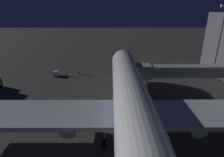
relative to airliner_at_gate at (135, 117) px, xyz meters
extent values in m
plane|color=#383533|center=(0.00, -7.50, -5.59)|extent=(320.00, 320.00, 0.00)
cylinder|color=silver|center=(0.00, -1.18, 0.13)|extent=(5.73, 52.79, 5.73)
sphere|color=silver|center=(0.00, -27.58, 0.13)|extent=(5.62, 5.62, 5.62)
cube|color=navy|center=(0.00, -1.18, -0.30)|extent=(5.79, 50.67, 0.50)
cube|color=black|center=(0.00, -25.86, 1.13)|extent=(3.15, 1.40, 0.90)
cube|color=#B7BABF|center=(0.00, -2.19, -0.87)|extent=(57.26, 7.48, 0.70)
cylinder|color=#B7BABF|center=(-9.36, -3.19, -2.66)|extent=(2.57, 5.47, 2.57)
cylinder|color=black|center=(-9.36, -5.93, -2.66)|extent=(2.18, 0.15, 2.18)
cylinder|color=#B7BABF|center=(9.36, -3.19, -2.66)|extent=(2.57, 5.47, 2.57)
cylinder|color=black|center=(9.36, -5.93, -2.66)|extent=(2.18, 0.15, 2.18)
cylinder|color=#B7BABF|center=(0.00, -24.08, -3.26)|extent=(0.28, 0.28, 2.25)
cylinder|color=black|center=(0.00, -24.08, -4.99)|extent=(0.45, 1.20, 1.20)
cylinder|color=#B7BABF|center=(-4.20, -1.19, -3.26)|extent=(0.28, 0.28, 2.25)
cylinder|color=black|center=(-4.20, -1.84, -4.99)|extent=(0.45, 1.20, 1.20)
cylinder|color=black|center=(-4.20, -0.54, -4.99)|extent=(0.45, 1.20, 1.20)
cylinder|color=#B7BABF|center=(4.20, -1.19, -3.26)|extent=(0.28, 0.28, 2.25)
cylinder|color=black|center=(4.20, -1.84, -4.99)|extent=(0.45, 1.20, 1.20)
cylinder|color=black|center=(4.20, -0.54, -4.99)|extent=(0.45, 1.20, 1.20)
cube|color=#9E9E99|center=(-13.93, -18.51, 0.13)|extent=(19.66, 2.60, 2.50)
cube|color=#9E9E99|center=(-4.10, -18.51, 0.13)|extent=(3.20, 3.40, 3.00)
cube|color=black|center=(-2.70, -18.51, 0.13)|extent=(0.70, 3.20, 2.70)
cylinder|color=#B7BABF|center=(-5.10, -18.51, -3.35)|extent=(0.56, 0.56, 4.47)
cylinder|color=black|center=(-5.70, -18.51, -5.29)|extent=(0.25, 0.60, 0.60)
cylinder|color=black|center=(-4.50, -18.51, -5.29)|extent=(0.25, 0.60, 0.60)
cylinder|color=#59595E|center=(-25.50, -28.03, 4.06)|extent=(0.40, 0.40, 19.30)
cube|color=#F9EFC6|center=(-24.60, -28.03, 13.97)|extent=(1.10, 0.50, 0.60)
cylinder|color=black|center=(31.23, -22.33, -5.24)|extent=(0.24, 0.70, 0.70)
cube|color=#B7BABF|center=(19.69, -30.75, -4.85)|extent=(1.61, 1.80, 1.47)
cylinder|color=black|center=(16.60, -30.86, -5.18)|extent=(0.28, 0.28, 0.80)
cylinder|color=yellow|center=(16.60, -30.86, -4.51)|extent=(0.40, 0.40, 0.55)
sphere|color=tan|center=(16.60, -30.86, -4.11)|extent=(0.24, 0.24, 0.24)
sphere|color=orange|center=(16.60, -30.86, -4.06)|extent=(0.23, 0.23, 0.23)
cylinder|color=black|center=(13.01, -32.06, -5.14)|extent=(0.28, 0.28, 0.90)
cylinder|color=yellow|center=(13.01, -32.06, -4.40)|extent=(0.40, 0.40, 0.58)
sphere|color=tan|center=(13.01, -32.06, -3.98)|extent=(0.24, 0.24, 0.24)
sphere|color=white|center=(13.01, -32.06, -3.93)|extent=(0.23, 0.23, 0.23)
cone|color=orange|center=(-2.20, -29.58, -5.31)|extent=(0.36, 0.36, 0.55)
cone|color=orange|center=(2.20, -29.58, -5.31)|extent=(0.36, 0.36, 0.55)
camera|label=1|loc=(3.17, 20.97, 13.69)|focal=29.59mm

